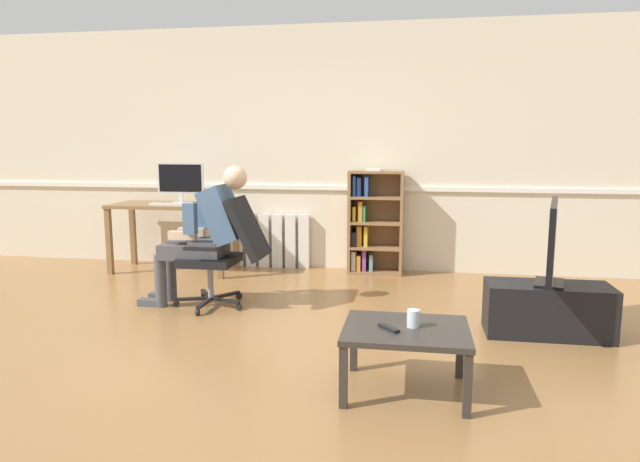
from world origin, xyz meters
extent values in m
plane|color=olive|center=(0.00, 0.00, 0.00)|extent=(18.00, 18.00, 0.00)
cube|color=beige|center=(0.00, 2.65, 1.35)|extent=(12.00, 0.10, 2.70)
cube|color=white|center=(0.00, 2.58, 0.92)|extent=(12.00, 0.03, 0.05)
cube|color=olive|center=(-2.35, 1.89, 0.36)|extent=(0.06, 0.06, 0.72)
cube|color=olive|center=(-1.09, 1.89, 0.36)|extent=(0.06, 0.06, 0.72)
cube|color=olive|center=(-1.09, 2.41, 0.36)|extent=(0.06, 0.06, 0.72)
cube|color=olive|center=(-2.35, 2.41, 0.36)|extent=(0.06, 0.06, 0.72)
cube|color=olive|center=(-1.72, 2.15, 0.74)|extent=(1.34, 0.60, 0.04)
cube|color=silver|center=(-1.65, 2.21, 0.76)|extent=(0.18, 0.14, 0.01)
cube|color=silver|center=(-1.65, 2.23, 0.82)|extent=(0.04, 0.02, 0.10)
cube|color=silver|center=(-1.65, 2.23, 1.03)|extent=(0.53, 0.02, 0.33)
cube|color=black|center=(-1.65, 2.22, 1.03)|extent=(0.49, 0.00, 0.30)
cube|color=silver|center=(-1.71, 2.01, 0.77)|extent=(0.40, 0.12, 0.02)
cube|color=white|center=(-1.48, 2.03, 0.77)|extent=(0.06, 0.10, 0.03)
cube|color=olive|center=(0.22, 2.42, 0.56)|extent=(0.03, 0.28, 1.12)
cube|color=olive|center=(0.78, 2.42, 0.56)|extent=(0.03, 0.28, 1.12)
cube|color=olive|center=(0.50, 2.56, 0.56)|extent=(0.56, 0.02, 1.12)
cube|color=olive|center=(0.50, 2.42, 0.01)|extent=(0.53, 0.28, 0.03)
cube|color=olive|center=(0.50, 2.42, 0.29)|extent=(0.53, 0.28, 0.03)
cube|color=olive|center=(0.50, 2.42, 0.56)|extent=(0.53, 0.28, 0.03)
cube|color=olive|center=(0.50, 2.42, 0.84)|extent=(0.53, 0.28, 0.03)
cube|color=olive|center=(0.50, 2.42, 1.11)|extent=(0.53, 0.28, 0.03)
cube|color=beige|center=(0.27, 2.41, 0.14)|extent=(0.05, 0.19, 0.22)
cube|color=black|center=(0.27, 2.42, 0.38)|extent=(0.05, 0.19, 0.16)
cube|color=gold|center=(0.27, 2.44, 0.66)|extent=(0.03, 0.19, 0.16)
cube|color=#2D519E|center=(0.27, 2.42, 0.96)|extent=(0.03, 0.19, 0.22)
cube|color=orange|center=(0.32, 2.42, 0.11)|extent=(0.04, 0.19, 0.17)
cube|color=orange|center=(0.32, 2.44, 0.41)|extent=(0.05, 0.19, 0.22)
cube|color=orange|center=(0.33, 2.42, 0.68)|extent=(0.04, 0.19, 0.22)
cube|color=#2D519E|center=(0.32, 2.43, 0.95)|extent=(0.04, 0.19, 0.20)
cube|color=#89428E|center=(0.38, 2.43, 0.14)|extent=(0.04, 0.19, 0.23)
cube|color=gold|center=(0.40, 2.43, 0.41)|extent=(0.04, 0.19, 0.22)
cube|color=#38844C|center=(0.37, 2.43, 0.66)|extent=(0.03, 0.19, 0.17)
cube|color=#2D519E|center=(0.40, 2.40, 0.96)|extent=(0.04, 0.19, 0.21)
cube|color=#6699A3|center=(0.46, 2.44, 0.12)|extent=(0.04, 0.19, 0.18)
cube|color=white|center=(0.47, 2.40, 1.14)|extent=(0.16, 0.22, 0.02)
cube|color=white|center=(-1.10, 2.54, 0.31)|extent=(0.12, 0.08, 0.62)
cube|color=white|center=(-0.95, 2.54, 0.31)|extent=(0.12, 0.08, 0.62)
cube|color=white|center=(-0.79, 2.54, 0.31)|extent=(0.12, 0.08, 0.62)
cube|color=white|center=(-0.63, 2.54, 0.31)|extent=(0.12, 0.08, 0.62)
cube|color=white|center=(-0.48, 2.54, 0.31)|extent=(0.12, 0.08, 0.62)
cube|color=white|center=(-0.32, 2.54, 0.31)|extent=(0.12, 0.08, 0.62)
cube|color=black|center=(-0.83, 0.77, 0.07)|extent=(0.04, 0.30, 0.02)
cylinder|color=black|center=(-0.84, 0.62, 0.03)|extent=(0.02, 0.06, 0.06)
cube|color=black|center=(-0.69, 0.87, 0.07)|extent=(0.30, 0.13, 0.02)
cylinder|color=black|center=(-0.55, 0.82, 0.03)|extent=(0.06, 0.04, 0.06)
cube|color=black|center=(-0.74, 1.04, 0.07)|extent=(0.21, 0.26, 0.02)
cylinder|color=black|center=(-0.65, 1.16, 0.03)|extent=(0.05, 0.06, 0.06)
cube|color=black|center=(-0.92, 1.04, 0.07)|extent=(0.20, 0.27, 0.02)
cylinder|color=black|center=(-1.01, 1.16, 0.03)|extent=(0.05, 0.06, 0.06)
cube|color=black|center=(-0.98, 0.87, 0.07)|extent=(0.30, 0.12, 0.02)
cylinder|color=black|center=(-1.12, 0.83, 0.03)|extent=(0.06, 0.04, 0.06)
cylinder|color=gray|center=(-0.83, 0.92, 0.23)|extent=(0.05, 0.05, 0.30)
cube|color=black|center=(-0.83, 0.92, 0.41)|extent=(0.46, 0.46, 0.07)
cube|color=black|center=(-0.48, 0.91, 0.70)|extent=(0.30, 0.44, 0.53)
cube|color=black|center=(-0.81, 1.17, 0.56)|extent=(0.28, 0.05, 0.03)
cube|color=black|center=(-0.82, 0.65, 0.56)|extent=(0.28, 0.05, 0.03)
cube|color=#4C4C51|center=(-0.83, 0.92, 0.52)|extent=(0.26, 0.34, 0.14)
cube|color=#476689|center=(-0.71, 0.91, 0.81)|extent=(0.36, 0.34, 0.52)
sphere|color=beige|center=(-0.58, 0.91, 1.13)|extent=(0.20, 0.20, 0.20)
cube|color=white|center=(-1.11, 0.92, 0.62)|extent=(0.15, 0.04, 0.02)
cube|color=#4C4C51|center=(-1.04, 1.02, 0.49)|extent=(0.42, 0.13, 0.13)
cylinder|color=#4C4C51|center=(-1.25, 1.02, 0.23)|extent=(0.10, 0.10, 0.46)
cube|color=#4C4C51|center=(-1.35, 1.02, 0.03)|extent=(0.22, 0.09, 0.06)
cube|color=#4C4C51|center=(-1.04, 0.82, 0.49)|extent=(0.42, 0.13, 0.13)
cylinder|color=#4C4C51|center=(-1.25, 0.82, 0.23)|extent=(0.10, 0.10, 0.46)
cube|color=#4C4C51|center=(-1.35, 0.82, 0.03)|extent=(0.22, 0.09, 0.06)
cube|color=#476689|center=(-0.93, 1.08, 0.79)|extent=(0.10, 0.08, 0.26)
cube|color=beige|center=(-1.03, 1.01, 0.64)|extent=(0.24, 0.07, 0.07)
cube|color=#476689|center=(-0.93, 0.76, 0.79)|extent=(0.10, 0.08, 0.26)
cube|color=beige|center=(-1.03, 0.82, 0.64)|extent=(0.24, 0.07, 0.07)
cube|color=black|center=(1.90, 0.61, 0.19)|extent=(0.89, 0.39, 0.39)
cube|color=black|center=(1.90, 0.61, 0.40)|extent=(0.27, 0.36, 0.02)
cylinder|color=black|center=(1.90, 0.61, 0.43)|extent=(0.04, 0.04, 0.05)
cube|color=black|center=(1.90, 0.61, 0.73)|extent=(0.27, 0.95, 0.54)
cube|color=#B7D1F9|center=(1.92, 0.61, 0.73)|extent=(0.22, 0.88, 0.50)
cube|color=#332D28|center=(0.56, -0.80, 0.17)|extent=(0.04, 0.04, 0.35)
cube|color=#332D28|center=(1.20, -0.80, 0.17)|extent=(0.04, 0.04, 0.35)
cube|color=#332D28|center=(1.20, -0.29, 0.17)|extent=(0.04, 0.04, 0.35)
cube|color=#332D28|center=(0.56, -0.29, 0.17)|extent=(0.04, 0.04, 0.35)
cube|color=#332D28|center=(0.88, -0.54, 0.36)|extent=(0.71, 0.57, 0.03)
cylinder|color=silver|center=(0.92, -0.52, 0.43)|extent=(0.07, 0.07, 0.10)
cube|color=black|center=(0.78, -0.59, 0.39)|extent=(0.13, 0.14, 0.02)
camera|label=1|loc=(0.91, -3.60, 1.40)|focal=31.31mm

